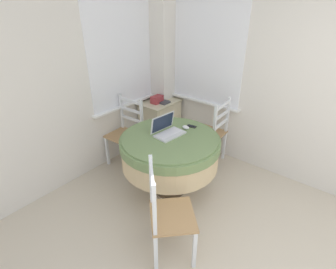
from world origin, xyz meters
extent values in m
cube|color=silver|center=(-0.06, 3.09, 1.27)|extent=(4.27, 0.06, 2.55)
cube|color=white|center=(1.24, 3.05, 1.49)|extent=(1.10, 0.01, 1.42)
cube|color=white|center=(1.24, 3.02, 0.77)|extent=(1.18, 0.07, 0.02)
cube|color=silver|center=(2.10, 0.63, 1.27)|extent=(0.06, 4.86, 2.55)
cube|color=white|center=(2.07, 2.23, 1.49)|extent=(0.01, 1.10, 1.42)
cube|color=white|center=(2.04, 2.23, 0.77)|extent=(0.07, 1.18, 0.02)
cube|color=silver|center=(1.93, 2.92, 1.27)|extent=(0.28, 0.28, 2.55)
cylinder|color=#4C3D2D|center=(0.87, 1.92, 0.01)|extent=(0.36, 0.36, 0.03)
cylinder|color=#4C3D2D|center=(0.87, 1.92, 0.39)|extent=(0.11, 0.11, 0.72)
cylinder|color=#CCB284|center=(0.87, 1.92, 0.58)|extent=(1.12, 1.12, 0.34)
cylinder|color=#6B8451|center=(0.87, 1.92, 0.70)|extent=(1.15, 1.15, 0.10)
cylinder|color=#6B8451|center=(0.87, 1.92, 0.76)|extent=(1.09, 1.09, 0.02)
cube|color=silver|center=(0.91, 1.95, 0.77)|extent=(0.36, 0.24, 0.02)
cube|color=silver|center=(0.91, 1.97, 0.78)|extent=(0.31, 0.16, 0.00)
cube|color=silver|center=(0.93, 2.07, 0.88)|extent=(0.35, 0.08, 0.20)
cube|color=#192338|center=(0.92, 2.07, 0.89)|extent=(0.31, 0.07, 0.18)
ellipsoid|color=white|center=(1.15, 1.90, 0.79)|extent=(0.06, 0.09, 0.05)
cube|color=black|center=(1.25, 1.89, 0.77)|extent=(0.07, 0.12, 0.01)
cube|color=black|center=(1.25, 1.89, 0.78)|extent=(0.06, 0.09, 0.00)
cube|color=#A87F51|center=(0.95, 2.80, 0.45)|extent=(0.41, 0.45, 0.02)
cube|color=silver|center=(0.78, 2.99, 0.22)|extent=(0.04, 0.04, 0.44)
cube|color=silver|center=(0.79, 2.60, 0.22)|extent=(0.04, 0.04, 0.44)
cube|color=silver|center=(1.11, 3.00, 0.22)|extent=(0.04, 0.04, 0.44)
cube|color=silver|center=(1.13, 2.62, 0.22)|extent=(0.04, 0.04, 0.44)
cube|color=silver|center=(1.11, 3.00, 0.72)|extent=(0.03, 0.03, 0.51)
cube|color=silver|center=(1.13, 2.62, 0.72)|extent=(0.03, 0.03, 0.51)
cube|color=silver|center=(1.12, 2.81, 0.91)|extent=(0.04, 0.38, 0.04)
cube|color=silver|center=(1.12, 2.81, 0.78)|extent=(0.04, 0.38, 0.04)
cube|color=silver|center=(1.12, 2.81, 0.65)|extent=(0.04, 0.38, 0.04)
cube|color=#A87F51|center=(1.75, 1.92, 0.45)|extent=(0.45, 0.41, 0.02)
cube|color=silver|center=(1.94, 2.10, 0.22)|extent=(0.04, 0.04, 0.44)
cube|color=silver|center=(1.56, 2.08, 0.22)|extent=(0.04, 0.04, 0.44)
cube|color=silver|center=(1.95, 1.76, 0.22)|extent=(0.04, 0.04, 0.44)
cube|color=silver|center=(1.57, 1.75, 0.22)|extent=(0.04, 0.04, 0.44)
cube|color=silver|center=(1.95, 1.76, 0.72)|extent=(0.03, 0.03, 0.51)
cube|color=silver|center=(1.57, 1.75, 0.72)|extent=(0.03, 0.03, 0.51)
cube|color=silver|center=(1.76, 1.76, 0.91)|extent=(0.38, 0.04, 0.04)
cube|color=silver|center=(1.76, 1.76, 0.78)|extent=(0.38, 0.04, 0.04)
cube|color=silver|center=(1.76, 1.76, 0.65)|extent=(0.38, 0.04, 0.04)
cube|color=#A87F51|center=(0.20, 1.36, 0.45)|extent=(0.58, 0.58, 0.02)
cube|color=silver|center=(0.19, 1.10, 0.22)|extent=(0.05, 0.05, 0.44)
cube|color=silver|center=(0.46, 1.38, 0.22)|extent=(0.05, 0.05, 0.44)
cube|color=silver|center=(-0.05, 1.34, 0.22)|extent=(0.05, 0.05, 0.44)
cube|color=silver|center=(0.22, 1.61, 0.22)|extent=(0.05, 0.05, 0.44)
cube|color=silver|center=(-0.05, 1.34, 0.72)|extent=(0.05, 0.05, 0.51)
cube|color=silver|center=(0.22, 1.61, 0.72)|extent=(0.05, 0.05, 0.51)
cube|color=silver|center=(0.08, 1.47, 0.91)|extent=(0.28, 0.29, 0.04)
cube|color=silver|center=(0.08, 1.47, 0.78)|extent=(0.28, 0.29, 0.04)
cube|color=silver|center=(0.08, 1.47, 0.65)|extent=(0.28, 0.29, 0.04)
cube|color=beige|center=(1.74, 2.82, 0.35)|extent=(0.59, 0.40, 0.70)
cube|color=beige|center=(1.74, 2.82, 0.71)|extent=(0.61, 0.43, 0.02)
cube|color=beige|center=(1.74, 2.61, 0.59)|extent=(0.52, 0.01, 0.20)
sphere|color=olive|center=(1.74, 2.60, 0.59)|extent=(0.02, 0.02, 0.02)
cube|color=beige|center=(1.74, 2.61, 0.35)|extent=(0.52, 0.01, 0.20)
sphere|color=olive|center=(1.74, 2.60, 0.35)|extent=(0.02, 0.02, 0.02)
cube|color=beige|center=(1.74, 2.61, 0.12)|extent=(0.52, 0.01, 0.20)
sphere|color=olive|center=(1.74, 2.60, 0.12)|extent=(0.02, 0.02, 0.02)
cube|color=#9E3338|center=(1.67, 2.82, 0.78)|extent=(0.18, 0.12, 0.11)
cube|color=#3F3F44|center=(1.73, 2.75, 0.73)|extent=(0.15, 0.20, 0.02)
camera|label=1|loc=(-1.15, 0.31, 2.18)|focal=28.00mm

